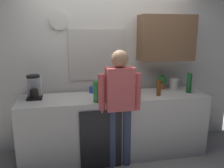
{
  "coord_description": "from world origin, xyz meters",
  "views": [
    {
      "loc": [
        -0.69,
        -2.81,
        1.85
      ],
      "look_at": [
        -0.05,
        0.25,
        1.11
      ],
      "focal_mm": 37.07,
      "sensor_mm": 36.0,
      "label": 1
    }
  ],
  "objects_px": {
    "potted_plant": "(162,81)",
    "storage_canister": "(174,84)",
    "dish_soap": "(128,86)",
    "bottle_amber_beer": "(159,88)",
    "coffee_maker": "(34,88)",
    "bottle_olive_oil": "(139,85)",
    "mixing_bowl": "(116,89)",
    "bottle_green_wine": "(189,83)",
    "cup_blue_mug": "(92,89)",
    "bottle_clear_soda": "(97,92)",
    "person_at_sink": "(120,100)"
  },
  "relations": [
    {
      "from": "coffee_maker",
      "to": "storage_canister",
      "type": "distance_m",
      "value": 2.12
    },
    {
      "from": "bottle_olive_oil",
      "to": "mixing_bowl",
      "type": "distance_m",
      "value": 0.36
    },
    {
      "from": "bottle_amber_beer",
      "to": "bottle_olive_oil",
      "type": "relative_size",
      "value": 0.92
    },
    {
      "from": "bottle_clear_soda",
      "to": "person_at_sink",
      "type": "xyz_separation_m",
      "value": [
        0.29,
        -0.07,
        -0.11
      ]
    },
    {
      "from": "bottle_green_wine",
      "to": "cup_blue_mug",
      "type": "bearing_deg",
      "value": 168.33
    },
    {
      "from": "bottle_clear_soda",
      "to": "person_at_sink",
      "type": "relative_size",
      "value": 0.17
    },
    {
      "from": "bottle_clear_soda",
      "to": "bottle_green_wine",
      "type": "xyz_separation_m",
      "value": [
        1.41,
        0.16,
        0.01
      ]
    },
    {
      "from": "potted_plant",
      "to": "storage_canister",
      "type": "relative_size",
      "value": 1.35
    },
    {
      "from": "bottle_amber_beer",
      "to": "bottle_green_wine",
      "type": "relative_size",
      "value": 0.77
    },
    {
      "from": "dish_soap",
      "to": "bottle_amber_beer",
      "type": "bearing_deg",
      "value": -44.49
    },
    {
      "from": "bottle_amber_beer",
      "to": "person_at_sink",
      "type": "height_order",
      "value": "person_at_sink"
    },
    {
      "from": "mixing_bowl",
      "to": "dish_soap",
      "type": "bearing_deg",
      "value": 0.17
    },
    {
      "from": "coffee_maker",
      "to": "dish_soap",
      "type": "height_order",
      "value": "coffee_maker"
    },
    {
      "from": "coffee_maker",
      "to": "bottle_amber_beer",
      "type": "distance_m",
      "value": 1.74
    },
    {
      "from": "coffee_maker",
      "to": "potted_plant",
      "type": "xyz_separation_m",
      "value": [
        1.93,
        0.12,
        -0.01
      ]
    },
    {
      "from": "bottle_olive_oil",
      "to": "storage_canister",
      "type": "bearing_deg",
      "value": 10.48
    },
    {
      "from": "bottle_green_wine",
      "to": "potted_plant",
      "type": "height_order",
      "value": "bottle_green_wine"
    },
    {
      "from": "coffee_maker",
      "to": "dish_soap",
      "type": "bearing_deg",
      "value": 5.09
    },
    {
      "from": "bottle_amber_beer",
      "to": "person_at_sink",
      "type": "xyz_separation_m",
      "value": [
        -0.62,
        -0.18,
        -0.09
      ]
    },
    {
      "from": "bottle_amber_beer",
      "to": "dish_soap",
      "type": "distance_m",
      "value": 0.5
    },
    {
      "from": "potted_plant",
      "to": "person_at_sink",
      "type": "distance_m",
      "value": 0.98
    },
    {
      "from": "bottle_olive_oil",
      "to": "dish_soap",
      "type": "height_order",
      "value": "bottle_olive_oil"
    },
    {
      "from": "mixing_bowl",
      "to": "potted_plant",
      "type": "distance_m",
      "value": 0.76
    },
    {
      "from": "dish_soap",
      "to": "coffee_maker",
      "type": "bearing_deg",
      "value": -174.91
    },
    {
      "from": "cup_blue_mug",
      "to": "bottle_olive_oil",
      "type": "bearing_deg",
      "value": -12.82
    },
    {
      "from": "bottle_clear_soda",
      "to": "storage_canister",
      "type": "bearing_deg",
      "value": 17.78
    },
    {
      "from": "bottle_clear_soda",
      "to": "person_at_sink",
      "type": "distance_m",
      "value": 0.32
    },
    {
      "from": "storage_canister",
      "to": "coffee_maker",
      "type": "bearing_deg",
      "value": -177.77
    },
    {
      "from": "bottle_amber_beer",
      "to": "bottle_olive_oil",
      "type": "xyz_separation_m",
      "value": [
        -0.24,
        0.19,
        0.01
      ]
    },
    {
      "from": "bottle_amber_beer",
      "to": "cup_blue_mug",
      "type": "distance_m",
      "value": 0.98
    },
    {
      "from": "bottle_olive_oil",
      "to": "bottle_green_wine",
      "type": "relative_size",
      "value": 0.83
    },
    {
      "from": "mixing_bowl",
      "to": "coffee_maker",
      "type": "bearing_deg",
      "value": -174.09
    },
    {
      "from": "bottle_olive_oil",
      "to": "bottle_green_wine",
      "type": "height_order",
      "value": "bottle_green_wine"
    },
    {
      "from": "storage_canister",
      "to": "bottle_green_wine",
      "type": "bearing_deg",
      "value": -65.96
    },
    {
      "from": "bottle_clear_soda",
      "to": "potted_plant",
      "type": "xyz_separation_m",
      "value": [
        1.11,
        0.46,
        -0.01
      ]
    },
    {
      "from": "potted_plant",
      "to": "storage_canister",
      "type": "xyz_separation_m",
      "value": [
        0.19,
        -0.04,
        -0.05
      ]
    },
    {
      "from": "potted_plant",
      "to": "person_at_sink",
      "type": "height_order",
      "value": "person_at_sink"
    },
    {
      "from": "coffee_maker",
      "to": "mixing_bowl",
      "type": "height_order",
      "value": "coffee_maker"
    },
    {
      "from": "potted_plant",
      "to": "dish_soap",
      "type": "distance_m",
      "value": 0.56
    },
    {
      "from": "bottle_olive_oil",
      "to": "potted_plant",
      "type": "height_order",
      "value": "bottle_olive_oil"
    },
    {
      "from": "storage_canister",
      "to": "person_at_sink",
      "type": "distance_m",
      "value": 1.12
    },
    {
      "from": "coffee_maker",
      "to": "person_at_sink",
      "type": "xyz_separation_m",
      "value": [
        1.11,
        -0.41,
        -0.12
      ]
    },
    {
      "from": "coffee_maker",
      "to": "bottle_green_wine",
      "type": "bearing_deg",
      "value": -4.42
    },
    {
      "from": "mixing_bowl",
      "to": "person_at_sink",
      "type": "bearing_deg",
      "value": -97.37
    },
    {
      "from": "dish_soap",
      "to": "person_at_sink",
      "type": "xyz_separation_m",
      "value": [
        -0.27,
        -0.53,
        -0.05
      ]
    },
    {
      "from": "bottle_amber_beer",
      "to": "mixing_bowl",
      "type": "height_order",
      "value": "bottle_amber_beer"
    },
    {
      "from": "potted_plant",
      "to": "dish_soap",
      "type": "height_order",
      "value": "potted_plant"
    },
    {
      "from": "mixing_bowl",
      "to": "person_at_sink",
      "type": "distance_m",
      "value": 0.53
    },
    {
      "from": "bottle_clear_soda",
      "to": "bottle_amber_beer",
      "type": "distance_m",
      "value": 0.92
    },
    {
      "from": "bottle_clear_soda",
      "to": "mixing_bowl",
      "type": "bearing_deg",
      "value": 51.73
    }
  ]
}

